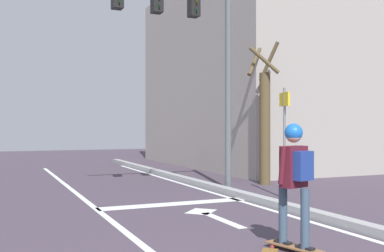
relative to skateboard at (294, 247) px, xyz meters
The scene contains 12 objects.
lane_line_center 3.78m from the skateboard, 115.79° to the left, with size 0.12×20.00×0.01m, color silver.
lane_line_curbside 3.66m from the skateboard, 68.40° to the left, with size 0.12×20.00×0.01m, color silver.
stop_bar 3.92m from the skateboard, 91.08° to the left, with size 3.14×0.40×0.01m, color silver.
lane_arrow_stem 2.09m from the skateboard, 87.72° to the left, with size 0.16×1.40×0.01m, color silver.
lane_arrow_head 2.94m from the skateboard, 88.38° to the left, with size 0.56×0.44×0.01m, color silver.
curb_strip 3.76m from the skateboard, 64.86° to the left, with size 0.24×24.00×0.14m, color #979999.
skateboard is the anchor object (origin of this frame).
skater 0.96m from the skateboard, 75.07° to the right, with size 0.42×0.59×1.53m.
traffic_signal_mast 6.65m from the skateboard, 80.75° to the left, with size 3.88×0.34×5.27m.
street_sign_post 4.61m from the skateboard, 56.31° to the left, with size 0.12×0.44×2.43m.
roadside_tree 6.99m from the skateboard, 60.29° to the left, with size 1.01×1.05×3.95m.
building_block 14.62m from the skateboard, 56.04° to the left, with size 8.81×10.38×7.50m, color #9B958D.
Camera 1 is at (-2.00, -2.10, 1.55)m, focal length 42.55 mm.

